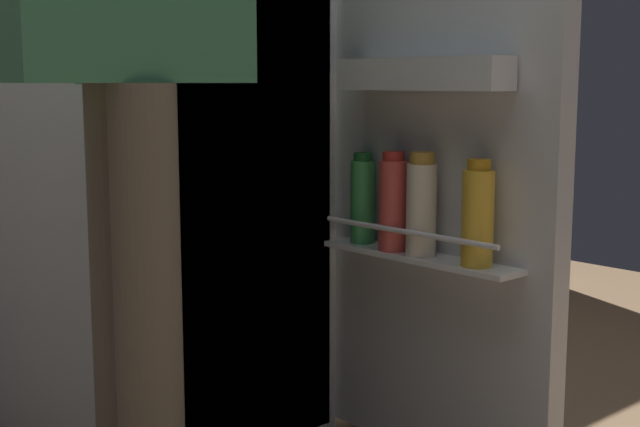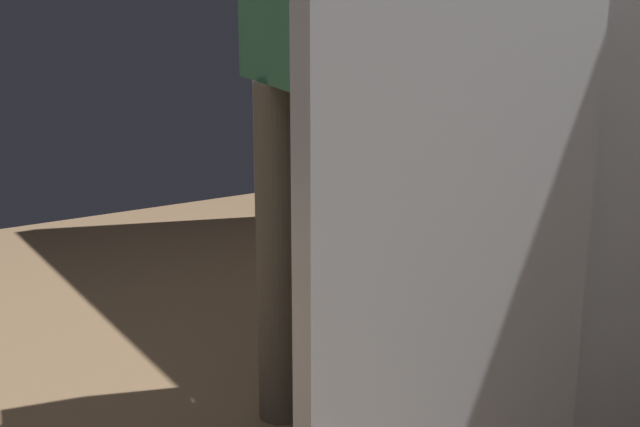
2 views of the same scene
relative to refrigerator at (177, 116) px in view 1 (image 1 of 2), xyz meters
name	(u,v)px [view 1 (image 1 of 2)]	position (x,y,z in m)	size (l,w,h in m)	color
refrigerator	(177,116)	(0.00, 0.00, 0.00)	(0.70, 1.28, 1.62)	silver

